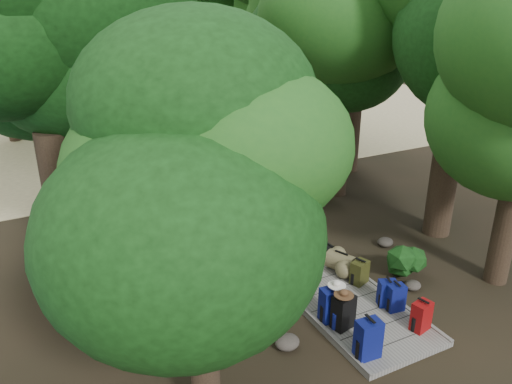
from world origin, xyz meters
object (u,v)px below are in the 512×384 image
backpack_right_c (387,292)px  suitcase_on_boardwalk (299,280)px  kayak (84,155)px  backpack_right_a (421,315)px  duffel_right_black (329,252)px  backpack_left_a (368,337)px  sun_lounger (219,129)px  backpack_right_d (360,271)px  backpack_left_c (331,303)px  backpack_left_b (343,310)px  backpack_right_b (396,296)px  lone_suitcase_on_sand (187,152)px  duffel_right_khaki (341,262)px

backpack_right_c → suitcase_on_boardwalk: suitcase_on_boardwalk is taller
kayak → backpack_right_a: bearing=-73.9°
backpack_right_c → duffel_right_black: (0.02, 2.13, -0.12)m
backpack_right_a → backpack_right_c: (-0.04, 0.93, -0.02)m
backpack_left_a → sun_lounger: bearing=80.7°
backpack_right_d → backpack_left_c: bearing=-168.1°
backpack_right_c → sun_lounger: backpack_right_c is taller
backpack_left_a → duffel_right_black: (1.40, 3.21, -0.22)m
backpack_left_a → duffel_right_black: backpack_left_a is taller
suitcase_on_boardwalk → backpack_left_b: bearing=-77.8°
backpack_right_c → duffel_right_black: 2.14m
backpack_right_b → suitcase_on_boardwalk: size_ratio=0.93×
suitcase_on_boardwalk → sun_lounger: suitcase_on_boardwalk is taller
backpack_left_c → backpack_left_b: bearing=-71.1°
backpack_left_a → backpack_right_a: bearing=9.7°
lone_suitcase_on_sand → kayak: bearing=139.0°
backpack_right_b → lone_suitcase_on_sand: backpack_right_b is taller
backpack_right_b → sun_lounger: size_ratio=0.32×
backpack_right_c → backpack_right_d: 0.95m
backpack_left_b → backpack_left_c: bearing=91.9°
backpack_right_b → kayak: size_ratio=0.18×
backpack_left_c → suitcase_on_boardwalk: 1.09m
backpack_right_b → suitcase_on_boardwalk: (-1.45, 1.41, 0.02)m
backpack_left_a → backpack_left_c: (0.03, 1.19, -0.02)m
backpack_left_a → backpack_right_c: 1.75m
backpack_left_b → duffel_right_black: 2.66m
backpack_left_c → backpack_right_d: size_ratio=1.33×
duffel_right_black → duffel_right_khaki: bearing=-96.7°
backpack_right_c → duffel_right_khaki: (-0.03, 1.57, -0.09)m
backpack_right_a → sun_lounger: size_ratio=0.33×
backpack_left_a → backpack_left_b: (0.11, 0.89, -0.03)m
backpack_right_b → lone_suitcase_on_sand: size_ratio=0.90×
kayak → sun_lounger: 6.17m
backpack_right_a → backpack_right_d: backpack_right_a is taller
backpack_right_a → backpack_right_b: bearing=77.2°
backpack_right_c → suitcase_on_boardwalk: bearing=161.3°
duffel_right_black → kayak: duffel_right_black is taller
backpack_left_b → duffel_right_black: backpack_left_b is taller
backpack_left_c → backpack_right_c: bearing=-0.1°
backpack_right_b → backpack_right_c: (-0.04, 0.21, -0.00)m
backpack_right_d → duffel_right_khaki: size_ratio=0.88×
backpack_right_a → backpack_left_c: bearing=130.2°
backpack_left_c → suitcase_on_boardwalk: size_ratio=1.16×
backpack_right_c → kayak: (-3.96, 13.32, -0.24)m
lone_suitcase_on_sand → backpack_right_b: bearing=-98.7°
duffel_right_black → sun_lounger: size_ratio=0.30×
backpack_right_c → backpack_right_b: bearing=-57.7°
backpack_left_a → backpack_right_c: backpack_left_a is taller
backpack_left_c → backpack_right_b: (1.38, -0.32, -0.08)m
backpack_left_c → kayak: size_ratio=0.23×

